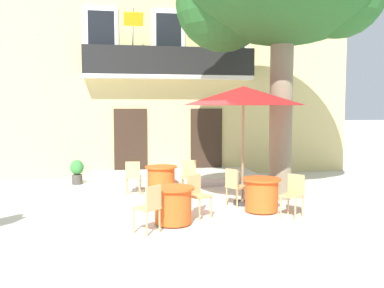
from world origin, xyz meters
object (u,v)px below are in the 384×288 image
cafe_chair_near_tree_0 (235,184)px  ground_planter_left (77,171)px  cafe_chair_near_tree_1 (294,192)px  cafe_chair_front_0 (149,206)px  cafe_umbrella (243,96)px  cafe_chair_middle_0 (189,174)px  cafe_chair_middle_1 (133,175)px  cafe_chair_front_1 (197,193)px  cafe_table_near_tree (262,195)px  cafe_table_middle (161,180)px  cafe_table_front (173,205)px

cafe_chair_near_tree_0 → ground_planter_left: bearing=136.2°
cafe_chair_near_tree_1 → ground_planter_left: bearing=135.1°
cafe_chair_front_0 → cafe_umbrella: size_ratio=0.31×
cafe_chair_middle_0 → cafe_chair_front_0: 3.77m
cafe_chair_middle_1 → cafe_umbrella: (2.54, -1.67, 2.08)m
cafe_chair_middle_0 → cafe_chair_front_1: size_ratio=1.00×
cafe_table_near_tree → cafe_table_middle: same height
cafe_chair_middle_0 → cafe_chair_near_tree_0: bearing=-64.6°
cafe_chair_middle_1 → cafe_chair_front_1: 2.91m
cafe_table_middle → cafe_chair_near_tree_0: bearing=-49.5°
cafe_chair_near_tree_1 → ground_planter_left: cafe_chair_near_tree_1 is taller
cafe_table_middle → cafe_chair_middle_0: size_ratio=0.95×
cafe_chair_near_tree_1 → ground_planter_left: size_ratio=1.22×
cafe_table_middle → cafe_chair_middle_0: cafe_chair_middle_0 is taller
cafe_table_near_tree → cafe_table_middle: size_ratio=1.00×
cafe_chair_near_tree_1 → cafe_chair_middle_1: bearing=137.9°
cafe_table_middle → cafe_chair_middle_1: 0.77m
cafe_chair_front_1 → cafe_umbrella: cafe_umbrella is taller
cafe_table_middle → cafe_chair_front_1: bearing=-79.5°
cafe_table_near_tree → cafe_chair_middle_1: 3.68m
cafe_table_front → ground_planter_left: bearing=114.2°
cafe_chair_near_tree_1 → cafe_chair_front_1: size_ratio=1.00×
cafe_chair_near_tree_0 → cafe_table_front: bearing=-142.3°
ground_planter_left → cafe_chair_middle_0: bearing=-33.5°
cafe_chair_middle_0 → cafe_table_middle: bearing=170.8°
cafe_table_middle → cafe_table_front: (-0.10, -3.08, 0.00)m
cafe_table_middle → cafe_chair_front_0: 3.69m
cafe_chair_middle_0 → ground_planter_left: size_ratio=1.22×
cafe_chair_front_1 → cafe_table_middle: bearing=100.5°
cafe_chair_middle_1 → cafe_table_front: 3.18m
cafe_table_front → cafe_chair_front_0: cafe_chair_front_0 is taller
cafe_chair_near_tree_1 → cafe_table_near_tree: bearing=134.9°
cafe_table_near_tree → ground_planter_left: bearing=135.1°
ground_planter_left → cafe_chair_front_1: bearing=-58.0°
cafe_umbrella → ground_planter_left: cafe_umbrella is taller
cafe_table_middle → cafe_umbrella: size_ratio=0.30×
cafe_chair_middle_0 → ground_planter_left: 3.73m
cafe_table_near_tree → cafe_chair_middle_1: bearing=138.5°
cafe_chair_near_tree_0 → cafe_table_middle: 2.38m
cafe_table_front → cafe_chair_front_1: bearing=38.9°
cafe_chair_front_0 → cafe_table_middle: bearing=80.3°
cafe_table_front → cafe_table_near_tree: bearing=17.7°
cafe_chair_middle_0 → cafe_chair_front_1: bearing=-96.0°
cafe_chair_front_0 → cafe_chair_front_1: (1.11, 1.02, 0.00)m
cafe_table_front → cafe_chair_front_1: size_ratio=0.95×
cafe_chair_middle_0 → cafe_umbrella: bearing=-55.6°
cafe_table_near_tree → cafe_chair_front_0: bearing=-155.1°
cafe_chair_middle_1 → cafe_chair_front_1: size_ratio=1.00×
cafe_umbrella → cafe_chair_middle_1: bearing=146.7°
cafe_chair_near_tree_0 → cafe_table_front: 2.09m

